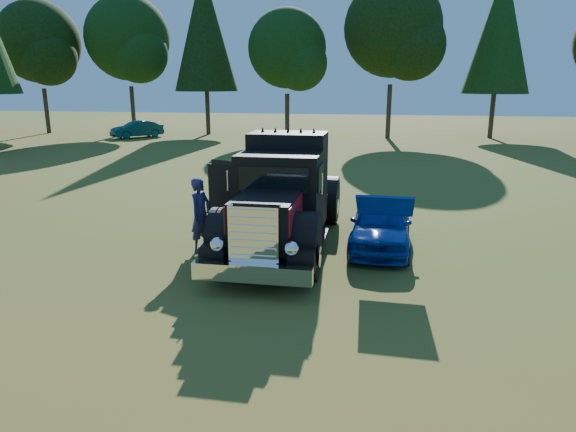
% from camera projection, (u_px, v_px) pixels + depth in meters
% --- Properties ---
extents(ground, '(120.00, 120.00, 0.00)m').
position_uv_depth(ground, '(235.00, 261.00, 12.79)').
color(ground, '#325C1B').
rests_on(ground, ground).
extents(treeline, '(72.10, 24.04, 13.84)m').
position_uv_depth(treeline, '(301.00, 34.00, 37.38)').
color(treeline, '#2D2116').
rests_on(treeline, ground).
extents(diamond_t_truck, '(3.32, 7.16, 3.00)m').
position_uv_depth(diamond_t_truck, '(282.00, 202.00, 13.40)').
color(diamond_t_truck, black).
rests_on(diamond_t_truck, ground).
extents(hotrod_coupe, '(1.69, 4.15, 1.89)m').
position_uv_depth(hotrod_coupe, '(381.00, 224.00, 13.64)').
color(hotrod_coupe, '#150693').
rests_on(hotrod_coupe, ground).
extents(spectator_near, '(0.65, 0.81, 1.94)m').
position_uv_depth(spectator_near, '(201.00, 215.00, 13.30)').
color(spectator_near, '#1F214A').
rests_on(spectator_near, ground).
extents(spectator_far, '(0.88, 0.99, 1.68)m').
position_uv_depth(spectator_far, '(221.00, 211.00, 14.31)').
color(spectator_far, navy).
rests_on(spectator_far, ground).
extents(distant_teal_car, '(3.70, 3.96, 1.33)m').
position_uv_depth(distant_teal_car, '(137.00, 129.00, 40.82)').
color(distant_teal_car, '#0A3F41').
rests_on(distant_teal_car, ground).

